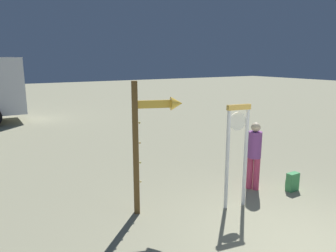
# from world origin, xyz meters

# --- Properties ---
(standing_clock) EXTENTS (0.50, 0.16, 2.06)m
(standing_clock) POSITION_xyz_m (0.10, 1.76, 1.26)
(standing_clock) COLOR white
(standing_clock) RESTS_ON ground_plane
(arrow_sign) EXTENTS (0.94, 0.46, 2.52)m
(arrow_sign) POSITION_xyz_m (-1.43, 2.41, 1.62)
(arrow_sign) COLOR brown
(arrow_sign) RESTS_ON ground_plane
(person_near_clock) EXTENTS (0.30, 0.30, 1.54)m
(person_near_clock) POSITION_xyz_m (1.05, 2.20, 0.86)
(person_near_clock) COLOR #B3375B
(person_near_clock) RESTS_ON ground_plane
(backpack) EXTENTS (0.28, 0.19, 0.42)m
(backpack) POSITION_xyz_m (1.74, 1.67, 0.20)
(backpack) COLOR #409452
(backpack) RESTS_ON ground_plane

